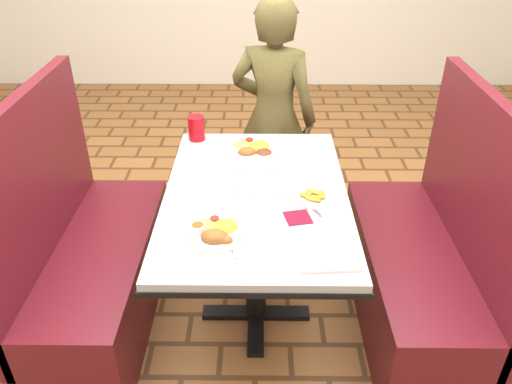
% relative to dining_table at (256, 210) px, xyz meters
% --- Properties ---
extents(dining_table, '(0.81, 1.21, 0.75)m').
position_rel_dining_table_xyz_m(dining_table, '(0.00, 0.00, 0.00)').
color(dining_table, '#A9ABAE').
rests_on(dining_table, ground).
extents(booth_bench_left, '(0.47, 1.20, 1.17)m').
position_rel_dining_table_xyz_m(booth_bench_left, '(-0.80, 0.00, -0.32)').
color(booth_bench_left, maroon).
rests_on(booth_bench_left, ground).
extents(booth_bench_right, '(0.47, 1.20, 1.17)m').
position_rel_dining_table_xyz_m(booth_bench_right, '(0.80, 0.00, -0.32)').
color(booth_bench_right, maroon).
rests_on(booth_bench_right, ground).
extents(diner_person, '(0.60, 0.48, 1.42)m').
position_rel_dining_table_xyz_m(diner_person, '(0.10, 0.90, 0.06)').
color(diner_person, brown).
rests_on(diner_person, ground).
extents(near_dinner_plate, '(0.24, 0.24, 0.07)m').
position_rel_dining_table_xyz_m(near_dinner_plate, '(-0.15, -0.31, 0.12)').
color(near_dinner_plate, white).
rests_on(near_dinner_plate, dining_table).
extents(far_dinner_plate, '(0.27, 0.27, 0.07)m').
position_rel_dining_table_xyz_m(far_dinner_plate, '(-0.02, 0.39, 0.12)').
color(far_dinner_plate, white).
rests_on(far_dinner_plate, dining_table).
extents(plantain_plate, '(0.17, 0.17, 0.03)m').
position_rel_dining_table_xyz_m(plantain_plate, '(0.25, -0.06, 0.11)').
color(plantain_plate, white).
rests_on(plantain_plate, dining_table).
extents(maroon_napkin, '(0.12, 0.12, 0.00)m').
position_rel_dining_table_xyz_m(maroon_napkin, '(0.17, -0.20, 0.10)').
color(maroon_napkin, maroon).
rests_on(maroon_napkin, dining_table).
extents(spoon_utensil, '(0.07, 0.12, 0.00)m').
position_rel_dining_table_xyz_m(spoon_utensil, '(0.24, -0.13, 0.10)').
color(spoon_utensil, silver).
rests_on(spoon_utensil, dining_table).
extents(red_tumbler, '(0.09, 0.09, 0.13)m').
position_rel_dining_table_xyz_m(red_tumbler, '(-0.32, 0.53, 0.16)').
color(red_tumbler, red).
rests_on(red_tumbler, dining_table).
extents(paper_napkin, '(0.23, 0.18, 0.01)m').
position_rel_dining_table_xyz_m(paper_napkin, '(0.26, -0.45, 0.10)').
color(paper_napkin, silver).
rests_on(paper_napkin, dining_table).
extents(knife_utensil, '(0.03, 0.19, 0.00)m').
position_rel_dining_table_xyz_m(knife_utensil, '(-0.12, -0.32, 0.11)').
color(knife_utensil, silver).
rests_on(knife_utensil, dining_table).
extents(fork_utensil, '(0.03, 0.15, 0.00)m').
position_rel_dining_table_xyz_m(fork_utensil, '(-0.08, -0.39, 0.11)').
color(fork_utensil, silver).
rests_on(fork_utensil, dining_table).
extents(lettuce_shreds, '(0.28, 0.32, 0.00)m').
position_rel_dining_table_xyz_m(lettuce_shreds, '(0.04, 0.06, 0.10)').
color(lettuce_shreds, '#A2CB51').
rests_on(lettuce_shreds, dining_table).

